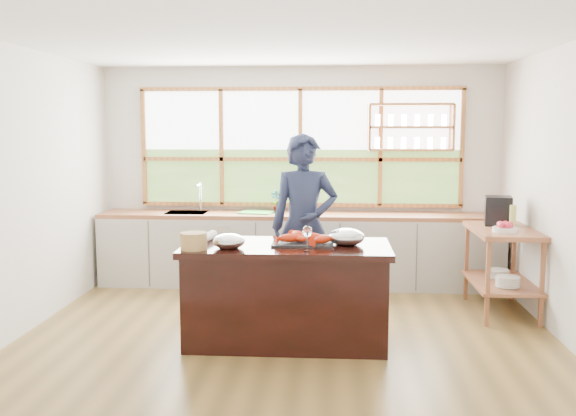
# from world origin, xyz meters

# --- Properties ---
(ground_plane) EXTENTS (5.00, 5.00, 0.00)m
(ground_plane) POSITION_xyz_m (0.00, 0.00, 0.00)
(ground_plane) COLOR olive
(room_shell) EXTENTS (5.02, 4.52, 2.71)m
(room_shell) POSITION_xyz_m (0.02, 0.51, 1.75)
(room_shell) COLOR silver
(room_shell) RESTS_ON ground_plane
(back_counter) EXTENTS (4.90, 0.63, 0.90)m
(back_counter) POSITION_xyz_m (-0.02, 1.94, 0.45)
(back_counter) COLOR #B3B0A8
(back_counter) RESTS_ON ground_plane
(right_shelf_unit) EXTENTS (0.62, 1.10, 0.90)m
(right_shelf_unit) POSITION_xyz_m (2.19, 0.89, 0.60)
(right_shelf_unit) COLOR #935735
(right_shelf_unit) RESTS_ON ground_plane
(island) EXTENTS (1.85, 0.90, 0.90)m
(island) POSITION_xyz_m (0.00, -0.20, 0.45)
(island) COLOR black
(island) RESTS_ON ground_plane
(cook) EXTENTS (0.73, 0.52, 1.88)m
(cook) POSITION_xyz_m (0.12, 0.64, 0.94)
(cook) COLOR #1A203A
(cook) RESTS_ON ground_plane
(potted_plant) EXTENTS (0.15, 0.11, 0.28)m
(potted_plant) POSITION_xyz_m (-0.28, 2.00, 1.04)
(potted_plant) COLOR slate
(potted_plant) RESTS_ON back_counter
(cutting_board) EXTENTS (0.46, 0.38, 0.01)m
(cutting_board) POSITION_xyz_m (-0.53, 1.94, 0.91)
(cutting_board) COLOR green
(cutting_board) RESTS_ON back_counter
(espresso_machine) EXTENTS (0.32, 0.34, 0.31)m
(espresso_machine) POSITION_xyz_m (2.19, 1.14, 1.06)
(espresso_machine) COLOR black
(espresso_machine) RESTS_ON right_shelf_unit
(wine_bottle) EXTENTS (0.07, 0.07, 0.26)m
(wine_bottle) POSITION_xyz_m (2.24, 0.75, 1.03)
(wine_bottle) COLOR #AFBC5A
(wine_bottle) RESTS_ON right_shelf_unit
(fruit_bowl) EXTENTS (0.25, 0.25, 0.11)m
(fruit_bowl) POSITION_xyz_m (2.14, 0.65, 0.94)
(fruit_bowl) COLOR silver
(fruit_bowl) RESTS_ON right_shelf_unit
(slate_board) EXTENTS (0.55, 0.41, 0.02)m
(slate_board) POSITION_xyz_m (0.14, -0.15, 0.91)
(slate_board) COLOR black
(slate_board) RESTS_ON island
(lobster_pile) EXTENTS (0.52, 0.44, 0.08)m
(lobster_pile) POSITION_xyz_m (0.17, -0.15, 0.96)
(lobster_pile) COLOR red
(lobster_pile) RESTS_ON slate_board
(mixing_bowl_left) EXTENTS (0.28, 0.28, 0.14)m
(mixing_bowl_left) POSITION_xyz_m (-0.49, -0.39, 0.96)
(mixing_bowl_left) COLOR silver
(mixing_bowl_left) RESTS_ON island
(mixing_bowl_right) EXTENTS (0.33, 0.33, 0.16)m
(mixing_bowl_right) POSITION_xyz_m (0.53, -0.15, 0.97)
(mixing_bowl_right) COLOR silver
(mixing_bowl_right) RESTS_ON island
(wine_glass) EXTENTS (0.08, 0.08, 0.22)m
(wine_glass) POSITION_xyz_m (0.20, -0.50, 1.06)
(wine_glass) COLOR white
(wine_glass) RESTS_ON island
(wicker_basket) EXTENTS (0.23, 0.23, 0.15)m
(wicker_basket) POSITION_xyz_m (-0.78, -0.47, 0.97)
(wicker_basket) COLOR #B17B4B
(wicker_basket) RESTS_ON island
(parchment_roll) EXTENTS (0.12, 0.31, 0.08)m
(parchment_roll) POSITION_xyz_m (-0.74, -0.05, 0.94)
(parchment_roll) COLOR silver
(parchment_roll) RESTS_ON island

